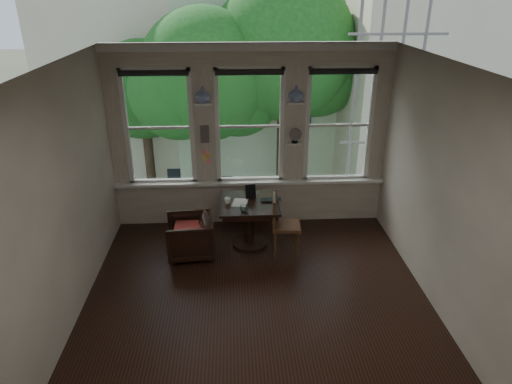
{
  "coord_description": "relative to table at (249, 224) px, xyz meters",
  "views": [
    {
      "loc": [
        -0.28,
        -4.91,
        3.75
      ],
      "look_at": [
        0.03,
        0.9,
        1.13
      ],
      "focal_mm": 32.0,
      "sensor_mm": 36.0,
      "label": 1
    }
  ],
  "objects": [
    {
      "name": "table",
      "position": [
        0.0,
        0.0,
        0.0
      ],
      "size": [
        0.9,
        0.9,
        0.75
      ],
      "primitive_type": null,
      "color": "black",
      "rests_on": "ground"
    },
    {
      "name": "mug",
      "position": [
        -0.33,
        -0.02,
        0.42
      ],
      "size": [
        0.1,
        0.1,
        0.09
      ],
      "primitive_type": "imported",
      "rotation": [
        0.0,
        0.0,
        0.07
      ],
      "color": "white",
      "rests_on": "table"
    },
    {
      "name": "window_left",
      "position": [
        -1.4,
        0.87,
        1.32
      ],
      "size": [
        1.1,
        0.12,
        1.9
      ],
      "primitive_type": null,
      "color": "white",
      "rests_on": "ground"
    },
    {
      "name": "window_right",
      "position": [
        1.5,
        0.87,
        1.32
      ],
      "size": [
        1.1,
        0.12,
        1.9
      ],
      "primitive_type": null,
      "color": "white",
      "rests_on": "ground"
    },
    {
      "name": "wall_right",
      "position": [
        2.3,
        -1.38,
        1.12
      ],
      "size": [
        0.0,
        4.5,
        4.5
      ],
      "primitive_type": "plane",
      "rotation": [
        1.57,
        0.0,
        -1.57
      ],
      "color": "beige",
      "rests_on": "ground"
    },
    {
      "name": "drinking_glass",
      "position": [
        -0.09,
        -0.32,
        0.42
      ],
      "size": [
        0.15,
        0.15,
        0.1
      ],
      "primitive_type": "imported",
      "rotation": [
        0.0,
        0.0,
        -0.24
      ],
      "color": "white",
      "rests_on": "table"
    },
    {
      "name": "ground",
      "position": [
        0.05,
        -1.38,
        -0.38
      ],
      "size": [
        4.5,
        4.5,
        0.0
      ],
      "primitive_type": "plane",
      "color": "black",
      "rests_on": "ground"
    },
    {
      "name": "shelf_right",
      "position": [
        0.77,
        0.77,
        1.73
      ],
      "size": [
        0.26,
        0.16,
        0.03
      ],
      "primitive_type": "cube",
      "color": "white",
      "rests_on": "ground"
    },
    {
      "name": "armchair_left",
      "position": [
        -0.91,
        -0.25,
        -0.06
      ],
      "size": [
        0.75,
        0.74,
        0.63
      ],
      "primitive_type": "imported",
      "rotation": [
        0.0,
        0.0,
        -1.48
      ],
      "color": "black",
      "rests_on": "ground"
    },
    {
      "name": "papers",
      "position": [
        -0.14,
        -0.02,
        0.38
      ],
      "size": [
        0.27,
        0.33,
        0.0
      ],
      "primitive_type": "cube",
      "rotation": [
        0.0,
        0.0,
        -0.18
      ],
      "color": "silver",
      "rests_on": "table"
    },
    {
      "name": "wall_back",
      "position": [
        0.05,
        0.87,
        1.12
      ],
      "size": [
        4.5,
        0.0,
        4.5
      ],
      "primitive_type": "plane",
      "rotation": [
        1.57,
        0.0,
        0.0
      ],
      "color": "beige",
      "rests_on": "ground"
    },
    {
      "name": "cushion_red",
      "position": [
        -0.91,
        -0.25,
        0.08
      ],
      "size": [
        0.45,
        0.45,
        0.06
      ],
      "primitive_type": "cube",
      "color": "maroon",
      "rests_on": "armchair_left"
    },
    {
      "name": "intercom",
      "position": [
        -0.68,
        0.8,
        1.23
      ],
      "size": [
        0.14,
        0.06,
        0.28
      ],
      "primitive_type": "cube",
      "color": "#59544F",
      "rests_on": "ground"
    },
    {
      "name": "wall_left",
      "position": [
        -2.2,
        -1.38,
        1.12
      ],
      "size": [
        0.0,
        4.5,
        4.5
      ],
      "primitive_type": "plane",
      "rotation": [
        1.57,
        0.0,
        1.57
      ],
      "color": "beige",
      "rests_on": "ground"
    },
    {
      "name": "laptop",
      "position": [
        0.34,
        -0.02,
        0.39
      ],
      "size": [
        0.32,
        0.22,
        0.02
      ],
      "primitive_type": "imported",
      "rotation": [
        0.0,
        0.0,
        0.04
      ],
      "color": "black",
      "rests_on": "table"
    },
    {
      "name": "vase_right",
      "position": [
        0.77,
        0.77,
        1.86
      ],
      "size": [
        0.24,
        0.24,
        0.25
      ],
      "primitive_type": "imported",
      "color": "silver",
      "rests_on": "shelf_right"
    },
    {
      "name": "sticky_notes",
      "position": [
        -0.68,
        0.8,
        0.88
      ],
      "size": [
        0.16,
        0.01,
        0.24
      ],
      "primitive_type": null,
      "color": "pink",
      "rests_on": "ground"
    },
    {
      "name": "side_chair_right",
      "position": [
        0.55,
        -0.22,
        0.09
      ],
      "size": [
        0.44,
        0.44,
        0.92
      ],
      "primitive_type": null,
      "rotation": [
        0.0,
        0.0,
        1.51
      ],
      "color": "#432118",
      "rests_on": "ground"
    },
    {
      "name": "vase_left",
      "position": [
        -0.68,
        0.77,
        1.86
      ],
      "size": [
        0.24,
        0.24,
        0.25
      ],
      "primitive_type": "imported",
      "color": "silver",
      "rests_on": "shelf_left"
    },
    {
      "name": "ceiling",
      "position": [
        0.05,
        -1.38,
        2.62
      ],
      "size": [
        4.5,
        4.5,
        0.0
      ],
      "primitive_type": "plane",
      "rotation": [
        3.14,
        0.0,
        0.0
      ],
      "color": "silver",
      "rests_on": "ground"
    },
    {
      "name": "desk_fan",
      "position": [
        0.77,
        0.75,
        1.16
      ],
      "size": [
        0.2,
        0.2,
        0.24
      ],
      "primitive_type": null,
      "color": "#59544F",
      "rests_on": "ground"
    },
    {
      "name": "window_center",
      "position": [
        0.05,
        0.87,
        1.32
      ],
      "size": [
        1.1,
        0.12,
        1.9
      ],
      "primitive_type": null,
      "color": "white",
      "rests_on": "ground"
    },
    {
      "name": "wall_front",
      "position": [
        0.05,
        -3.63,
        1.12
      ],
      "size": [
        4.5,
        0.0,
        4.5
      ],
      "primitive_type": "plane",
      "rotation": [
        -1.57,
        0.0,
        0.0
      ],
      "color": "beige",
      "rests_on": "ground"
    },
    {
      "name": "tablet",
      "position": [
        0.02,
        0.15,
        0.48
      ],
      "size": [
        0.17,
        0.1,
        0.22
      ],
      "primitive_type": "cube",
      "rotation": [
        -0.26,
        0.0,
        0.17
      ],
      "color": "black",
      "rests_on": "table"
    },
    {
      "name": "shelf_left",
      "position": [
        -0.68,
        0.77,
        1.73
      ],
      "size": [
        0.26,
        0.16,
        0.03
      ],
      "primitive_type": "cube",
      "color": "white",
      "rests_on": "ground"
    }
  ]
}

